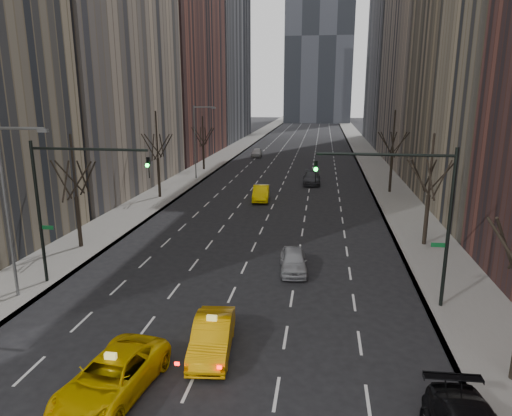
% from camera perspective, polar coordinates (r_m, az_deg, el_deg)
% --- Properties ---
extents(sidewalk_left, '(4.50, 320.00, 0.15)m').
position_cam_1_polar(sidewalk_left, '(82.76, -3.52, 6.83)').
color(sidewalk_left, slate).
rests_on(sidewalk_left, ground).
extents(sidewalk_right, '(4.50, 320.00, 0.15)m').
position_cam_1_polar(sidewalk_right, '(81.39, 13.73, 6.33)').
color(sidewalk_right, slate).
rests_on(sidewalk_right, ground).
extents(bld_left_far, '(14.00, 28.00, 44.00)m').
position_cam_1_polar(bld_left_far, '(81.49, -11.27, 21.95)').
color(bld_left_far, brown).
rests_on(bld_left_far, ground).
extents(bld_left_deep, '(14.00, 30.00, 60.00)m').
position_cam_1_polar(bld_left_deep, '(111.21, -5.90, 24.14)').
color(bld_left_deep, slate).
rests_on(bld_left_deep, ground).
extents(bld_right_deep, '(14.00, 30.00, 58.00)m').
position_cam_1_polar(bld_right_deep, '(108.27, 18.74, 23.25)').
color(bld_right_deep, slate).
rests_on(bld_right_deep, ground).
extents(tree_lw_b, '(3.36, 3.50, 7.82)m').
position_cam_1_polar(tree_lw_b, '(33.56, -21.54, 1.33)').
color(tree_lw_b, black).
rests_on(tree_lw_b, ground).
extents(tree_lw_c, '(3.36, 3.50, 8.74)m').
position_cam_1_polar(tree_lw_c, '(47.80, -12.15, 5.96)').
color(tree_lw_c, black).
rests_on(tree_lw_c, ground).
extents(tree_lw_d, '(3.36, 3.50, 7.36)m').
position_cam_1_polar(tree_lw_d, '(64.90, -6.61, 7.84)').
color(tree_lw_d, black).
rests_on(tree_lw_d, ground).
extents(tree_rw_b, '(3.36, 3.50, 7.82)m').
position_cam_1_polar(tree_rw_b, '(33.89, 20.76, 1.52)').
color(tree_rw_b, black).
rests_on(tree_rw_b, ground).
extents(tree_rw_c, '(3.36, 3.50, 8.74)m').
position_cam_1_polar(tree_rw_c, '(51.31, 16.64, 6.22)').
color(tree_rw_c, black).
rests_on(tree_rw_c, ground).
extents(traffic_mast_left, '(6.69, 0.39, 8.00)m').
position_cam_1_polar(traffic_mast_left, '(26.70, -22.76, 2.02)').
color(traffic_mast_left, black).
rests_on(traffic_mast_left, ground).
extents(traffic_mast_right, '(6.69, 0.39, 8.00)m').
position_cam_1_polar(traffic_mast_right, '(23.36, 19.24, 0.73)').
color(traffic_mast_right, black).
rests_on(traffic_mast_right, ground).
extents(streetlight_near, '(2.83, 0.22, 9.00)m').
position_cam_1_polar(streetlight_near, '(26.02, -28.29, 1.42)').
color(streetlight_near, slate).
rests_on(streetlight_near, ground).
extents(streetlight_far, '(2.83, 0.22, 9.00)m').
position_cam_1_polar(streetlight_far, '(57.67, -7.33, 9.09)').
color(streetlight_far, slate).
rests_on(streetlight_far, ground).
extents(taxi_suv, '(3.09, 5.53, 1.46)m').
position_cam_1_polar(taxi_suv, '(18.14, -17.60, -19.51)').
color(taxi_suv, '#D9AE04').
rests_on(taxi_suv, ground).
extents(taxi_sedan, '(2.01, 4.60, 1.47)m').
position_cam_1_polar(taxi_sedan, '(19.85, -5.48, -15.69)').
color(taxi_sedan, '#DD9804').
rests_on(taxi_sedan, ground).
extents(silver_sedan_ahead, '(2.00, 4.12, 1.36)m').
position_cam_1_polar(silver_sedan_ahead, '(28.06, 4.70, -6.59)').
color(silver_sedan_ahead, gray).
rests_on(silver_sedan_ahead, ground).
extents(far_taxi, '(1.95, 4.65, 1.49)m').
position_cam_1_polar(far_taxi, '(46.30, 0.63, 1.88)').
color(far_taxi, yellow).
rests_on(far_taxi, ground).
extents(far_suv_grey, '(2.17, 5.06, 1.45)m').
position_cam_1_polar(far_suv_grey, '(55.23, 6.98, 3.76)').
color(far_suv_grey, '#303035').
rests_on(far_suv_grey, ground).
extents(far_car_white, '(1.89, 4.30, 1.44)m').
position_cam_1_polar(far_car_white, '(78.74, 0.11, 6.95)').
color(far_car_white, silver).
rests_on(far_car_white, ground).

